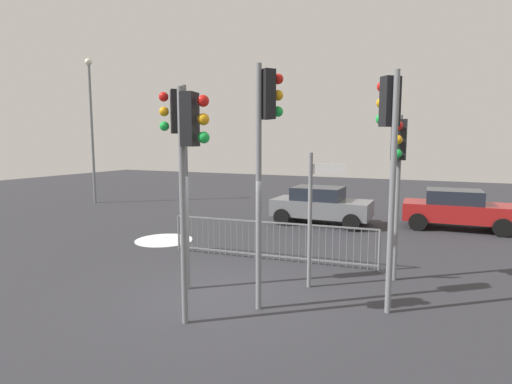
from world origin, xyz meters
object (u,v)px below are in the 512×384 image
Objects in this scene: traffic_light_foreground_right at (265,132)px; car_grey_near at (321,205)px; traffic_light_mid_left at (389,138)px; traffic_light_foreground_left at (398,161)px; traffic_light_rear_left at (178,142)px; car_red_far at (457,209)px; direction_sign_post at (313,213)px; street_lamp at (91,117)px; traffic_light_mid_right at (190,153)px.

traffic_light_foreground_right is 8.95m from car_grey_near.
traffic_light_foreground_left is (0.00, 1.72, -0.50)m from traffic_light_mid_left.
traffic_light_mid_left reaches higher than traffic_light_rear_left.
car_red_far is 1.01× the size of car_grey_near.
street_lamp reaches higher than direction_sign_post.
car_red_far and car_grey_near have the same top height.
traffic_light_foreground_left is at bearing 45.79° from traffic_light_mid_left.
traffic_light_rear_left is 4.25m from traffic_light_mid_left.
traffic_light_foreground_right is at bearing -127.81° from direction_sign_post.
traffic_light_rear_left is 0.98× the size of traffic_light_mid_left.
traffic_light_mid_right is 1.07× the size of car_red_far.
traffic_light_mid_left is (4.19, 0.73, 0.07)m from traffic_light_rear_left.
traffic_light_foreground_right reaches higher than traffic_light_mid_right.
traffic_light_foreground_right reaches higher than direction_sign_post.
traffic_light_foreground_left is at bearing 86.98° from traffic_light_foreground_right.
traffic_light_mid_right is 16.51m from street_lamp.
traffic_light_mid_left is at bearing 58.39° from traffic_light_foreground_right.
traffic_light_rear_left is at bearing -146.97° from traffic_light_foreground_right.
traffic_light_foreground_left is at bearing -60.26° from car_grey_near.
traffic_light_mid_left is 1.18× the size of car_grey_near.
street_lamp is (-15.94, 6.33, 1.73)m from traffic_light_foreground_left.
car_grey_near is at bearing -60.37° from traffic_light_foreground_left.
traffic_light_foreground_right is at bearing 136.36° from traffic_light_mid_right.
car_red_far is at bearing 149.70° from traffic_light_mid_right.
car_red_far is (4.45, 10.88, -2.28)m from traffic_light_mid_right.
street_lamp is at bearing 12.46° from traffic_light_rear_left.
car_red_far is at bearing 50.74° from direction_sign_post.
traffic_light_foreground_right is 1.05× the size of traffic_light_rear_left.
traffic_light_foreground_left is (2.99, 3.80, -0.24)m from traffic_light_mid_right.
street_lamp is at bearing 177.58° from car_grey_near.
street_lamp is (-11.76, 8.79, 1.31)m from traffic_light_rear_left.
street_lamp is at bearing -176.42° from traffic_light_foreground_right.
street_lamp reaches higher than traffic_light_rear_left.
traffic_light_foreground_right reaches higher than traffic_light_mid_left.
traffic_light_mid_right is at bearing -87.90° from car_grey_near.
street_lamp is at bearing -22.11° from traffic_light_foreground_left.
car_red_far is at bearing 106.08° from traffic_light_foreground_right.
direction_sign_post is at bearing -112.81° from car_red_far.
traffic_light_rear_left is 11.36m from car_red_far.
direction_sign_post is at bearing 34.28° from traffic_light_foreground_left.
traffic_light_foreground_right is at bearing -32.80° from street_lamp.
traffic_light_rear_left reaches higher than traffic_light_mid_right.
traffic_light_rear_left is at bearing -36.78° from street_lamp.
traffic_light_rear_left is at bearing -95.70° from car_grey_near.
traffic_light_mid_left is 8.71m from car_grey_near.
traffic_light_rear_left is 4.87m from traffic_light_foreground_left.
traffic_light_mid_left is (2.12, 0.86, -0.10)m from traffic_light_foreground_right.
traffic_light_mid_left is 9.28m from car_red_far.
traffic_light_rear_left is 1.47× the size of direction_sign_post.
traffic_light_mid_left is 17.90m from street_lamp.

